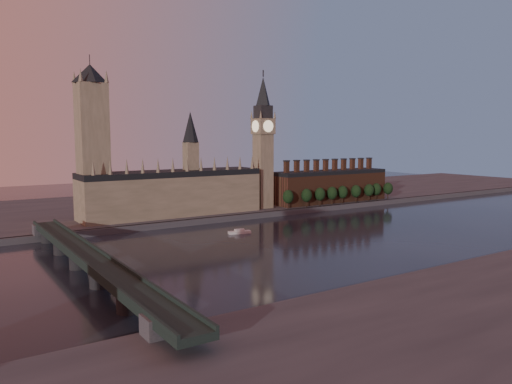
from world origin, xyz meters
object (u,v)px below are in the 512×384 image
at_px(victoria_tower, 92,138).
at_px(river_boat, 240,232).
at_px(big_ben, 263,141).
at_px(westminster_bridge, 90,262).

xyz_separation_m(victoria_tower, river_boat, (69.90, -67.79, -58.01)).
xyz_separation_m(victoria_tower, big_ben, (130.00, -5.00, -2.26)).
bearing_deg(big_ben, victoria_tower, 177.80).
distance_m(victoria_tower, westminster_bridge, 133.21).
height_order(victoria_tower, westminster_bridge, victoria_tower).
relative_size(big_ben, river_boat, 7.31).
height_order(big_ben, westminster_bridge, big_ben).
relative_size(victoria_tower, river_boat, 7.38).
height_order(victoria_tower, river_boat, victoria_tower).
xyz_separation_m(big_ben, westminster_bridge, (-165.00, -112.70, -49.39)).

